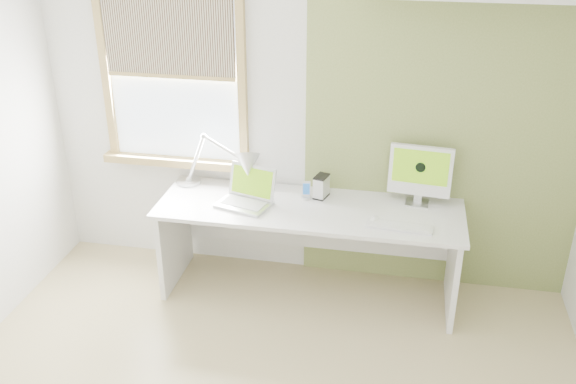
% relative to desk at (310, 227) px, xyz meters
% --- Properties ---
extents(room, '(4.04, 3.54, 2.64)m').
position_rel_desk_xyz_m(room, '(-0.09, -1.44, 0.77)').
color(room, tan).
rests_on(room, ground).
extents(accent_wall, '(2.00, 0.02, 2.60)m').
position_rel_desk_xyz_m(accent_wall, '(0.91, 0.30, 0.77)').
color(accent_wall, olive).
rests_on(accent_wall, room).
extents(window, '(1.20, 0.14, 1.42)m').
position_rel_desk_xyz_m(window, '(-1.09, 0.27, 1.01)').
color(window, '#AC8D4C').
rests_on(window, room).
extents(desk, '(2.20, 0.70, 0.73)m').
position_rel_desk_xyz_m(desk, '(0.00, 0.00, 0.00)').
color(desk, silver).
rests_on(desk, room).
extents(desk_lamp, '(0.74, 0.38, 0.43)m').
position_rel_desk_xyz_m(desk_lamp, '(-0.57, 0.06, 0.42)').
color(desk_lamp, silver).
rests_on(desk_lamp, desk).
extents(laptop, '(0.44, 0.39, 0.26)m').
position_rel_desk_xyz_m(laptop, '(-0.45, -0.07, 0.26)').
color(laptop, silver).
rests_on(laptop, desk).
extents(phone_dock, '(0.09, 0.09, 0.14)m').
position_rel_desk_xyz_m(phone_dock, '(-0.04, 0.07, 0.23)').
color(phone_dock, silver).
rests_on(phone_dock, desk).
extents(external_drive, '(0.11, 0.15, 0.17)m').
position_rel_desk_xyz_m(external_drive, '(0.06, 0.12, 0.28)').
color(external_drive, silver).
rests_on(external_drive, desk).
extents(imac, '(0.45, 0.16, 0.44)m').
position_rel_desk_xyz_m(imac, '(0.76, 0.16, 0.44)').
color(imac, silver).
rests_on(imac, desk).
extents(keyboard, '(0.45, 0.16, 0.02)m').
position_rel_desk_xyz_m(keyboard, '(0.64, -0.24, 0.20)').
color(keyboard, white).
rests_on(keyboard, desk).
extents(mouse, '(0.08, 0.11, 0.03)m').
position_rel_desk_xyz_m(mouse, '(0.48, -0.18, 0.21)').
color(mouse, white).
rests_on(mouse, desk).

